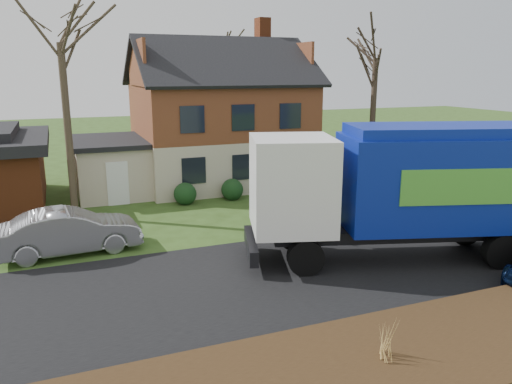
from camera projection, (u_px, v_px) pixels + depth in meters
name	position (u px, v px, depth m)	size (l,w,h in m)	color
ground	(297.00, 274.00, 15.80)	(120.00, 120.00, 0.00)	#2D4617
road	(297.00, 274.00, 15.80)	(80.00, 7.00, 0.02)	black
mulch_verge	(403.00, 356.00, 10.98)	(80.00, 3.50, 0.30)	black
main_house	(212.00, 112.00, 27.93)	(12.95, 8.95, 9.26)	beige
garbage_truck	(416.00, 183.00, 16.59)	(10.99, 5.79, 4.55)	black
silver_sedan	(70.00, 232.00, 17.46)	(1.68, 4.80, 1.58)	#96979D
tree_front_west	(58.00, 14.00, 19.96)	(3.46, 3.46, 10.28)	#443729
tree_front_east	(377.00, 36.00, 26.49)	(3.57, 3.57, 9.92)	#392C22
tree_back	(220.00, 36.00, 35.72)	(3.28, 3.28, 10.40)	#3C3224
grass_clump_mid	(387.00, 340.00, 10.55)	(0.31, 0.25, 0.85)	tan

